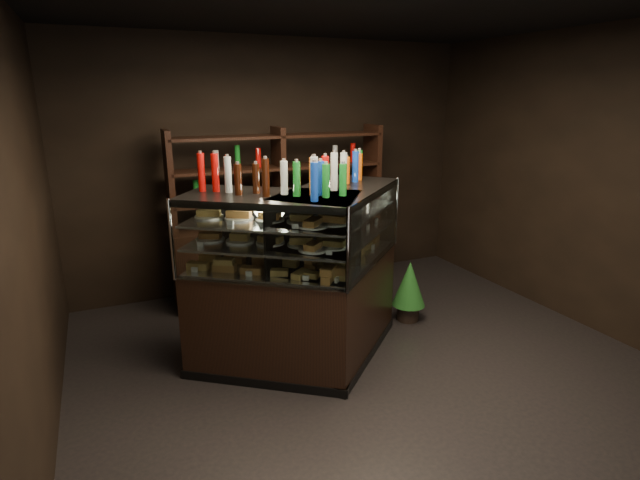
# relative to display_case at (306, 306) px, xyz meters

# --- Properties ---
(ground) EXTENTS (5.00, 5.00, 0.00)m
(ground) POSITION_rel_display_case_xyz_m (0.46, -0.50, -0.52)
(ground) COLOR black
(ground) RESTS_ON ground
(room_shell) EXTENTS (5.02, 5.02, 3.01)m
(room_shell) POSITION_rel_display_case_xyz_m (0.46, -0.50, 1.42)
(room_shell) COLOR black
(room_shell) RESTS_ON ground
(display_case) EXTENTS (2.21, 1.52, 1.58)m
(display_case) POSITION_rel_display_case_xyz_m (0.00, 0.00, 0.00)
(display_case) COLOR black
(display_case) RESTS_ON ground
(food_display) EXTENTS (1.79, 1.01, 0.48)m
(food_display) POSITION_rel_display_case_xyz_m (0.00, -0.00, 0.68)
(food_display) COLOR #C38646
(food_display) RESTS_ON display_case
(bottles_top) EXTENTS (1.61, 0.87, 0.30)m
(bottles_top) POSITION_rel_display_case_xyz_m (-0.00, 0.00, 1.19)
(bottles_top) COLOR silver
(bottles_top) RESTS_ON display_case
(potted_conifer) EXTENTS (0.35, 0.35, 0.75)m
(potted_conifer) POSITION_rel_display_case_xyz_m (1.32, 0.31, -0.10)
(potted_conifer) COLOR black
(potted_conifer) RESTS_ON ground
(back_shelving) EXTENTS (2.48, 0.46, 2.00)m
(back_shelving) POSITION_rel_display_case_xyz_m (0.32, 1.55, 0.08)
(back_shelving) COLOR black
(back_shelving) RESTS_ON ground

